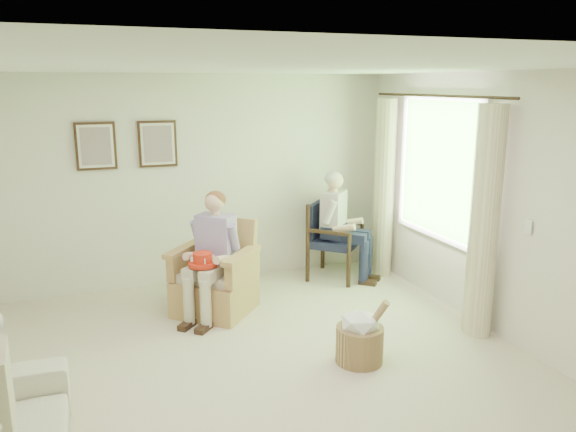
% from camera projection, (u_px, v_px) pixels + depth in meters
% --- Properties ---
extents(floor, '(5.50, 5.50, 0.00)m').
position_uv_depth(floor, '(265.00, 383.00, 4.76)').
color(floor, beige).
rests_on(floor, ground).
extents(back_wall, '(5.00, 0.04, 2.60)m').
position_uv_depth(back_wall, '(196.00, 181.00, 6.97)').
color(back_wall, silver).
rests_on(back_wall, ground).
extents(front_wall, '(5.00, 0.04, 2.60)m').
position_uv_depth(front_wall, '(507.00, 432.00, 1.95)').
color(front_wall, silver).
rests_on(front_wall, ground).
extents(right_wall, '(0.04, 5.50, 2.60)m').
position_uv_depth(right_wall, '(516.00, 212.00, 5.30)').
color(right_wall, silver).
rests_on(right_wall, ground).
extents(ceiling, '(5.00, 5.50, 0.02)m').
position_uv_depth(ceiling, '(262.00, 67.00, 4.16)').
color(ceiling, white).
rests_on(ceiling, back_wall).
extents(window, '(0.13, 2.50, 1.63)m').
position_uv_depth(window, '(439.00, 165.00, 6.32)').
color(window, '#2D6B23').
rests_on(window, right_wall).
extents(curtain_left, '(0.34, 0.34, 2.30)m').
position_uv_depth(curtain_left, '(484.00, 223.00, 5.48)').
color(curtain_left, beige).
rests_on(curtain_left, ground).
extents(curtain_right, '(0.34, 0.34, 2.30)m').
position_uv_depth(curtain_right, '(384.00, 189.00, 7.27)').
color(curtain_right, beige).
rests_on(curtain_right, ground).
extents(framed_print_left, '(0.45, 0.05, 0.55)m').
position_uv_depth(framed_print_left, '(96.00, 146.00, 6.44)').
color(framed_print_left, '#382114').
rests_on(framed_print_left, back_wall).
extents(framed_print_right, '(0.45, 0.05, 0.55)m').
position_uv_depth(framed_print_right, '(158.00, 144.00, 6.67)').
color(framed_print_right, '#382114').
rests_on(framed_print_right, back_wall).
extents(wicker_armchair, '(0.79, 0.79, 1.01)m').
position_uv_depth(wicker_armchair, '(214.00, 283.00, 6.22)').
color(wicker_armchair, tan).
rests_on(wicker_armchair, ground).
extents(wood_armchair, '(0.64, 0.60, 0.98)m').
position_uv_depth(wood_armchair, '(333.00, 236.00, 7.33)').
color(wood_armchair, black).
rests_on(wood_armchair, ground).
extents(person_wicker, '(0.40, 0.62, 1.34)m').
position_uv_depth(person_wicker, '(216.00, 247.00, 5.99)').
color(person_wicker, beige).
rests_on(person_wicker, ground).
extents(person_dark, '(0.40, 0.63, 1.37)m').
position_uv_depth(person_dark, '(338.00, 219.00, 7.12)').
color(person_dark, '#1C1F3D').
rests_on(person_dark, ground).
extents(red_hat, '(0.30, 0.30, 0.14)m').
position_uv_depth(red_hat, '(203.00, 261.00, 5.83)').
color(red_hat, red).
rests_on(red_hat, person_wicker).
extents(hatbox, '(0.52, 0.52, 0.64)m').
position_uv_depth(hatbox, '(360.00, 336.00, 5.08)').
color(hatbox, tan).
rests_on(hatbox, ground).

